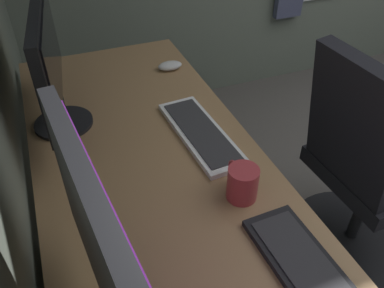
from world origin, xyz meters
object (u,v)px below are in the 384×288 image
monitor_primary (107,263)px  keyboard_spare (201,133)px  keyboard_main (314,280)px  monitor_secondary (49,61)px  mouse_main (170,66)px  coffee_mug (242,183)px  office_chair (362,176)px

monitor_primary → keyboard_spare: 0.74m
monitor_primary → keyboard_main: monitor_primary is taller
keyboard_main → monitor_primary: bearing=85.0°
monitor_secondary → mouse_main: (0.24, -0.47, -0.22)m
mouse_main → keyboard_spare: bearing=173.2°
monitor_primary → monitor_secondary: (0.80, 0.01, -0.02)m
monitor_secondary → keyboard_main: size_ratio=1.35×
monitor_secondary → coffee_mug: 0.70m
monitor_secondary → keyboard_spare: monitor_secondary is taller
office_chair → monitor_secondary: bearing=69.4°
monitor_primary → office_chair: (0.41, -1.04, -0.53)m
keyboard_main → mouse_main: (1.08, -0.03, 0.01)m
monitor_primary → keyboard_spare: size_ratio=1.25×
monitor_primary → monitor_secondary: 0.80m
coffee_mug → office_chair: 0.73m
monitor_primary → keyboard_main: bearing=-95.0°
coffee_mug → keyboard_main: bearing=-174.4°
monitor_secondary → keyboard_main: monitor_secondary is taller
mouse_main → keyboard_main: bearing=178.4°
monitor_primary → monitor_secondary: bearing=0.8°
monitor_secondary → office_chair: bearing=-110.6°
keyboard_spare → mouse_main: mouse_main is taller
coffee_mug → mouse_main: bearing=-4.4°
coffee_mug → monitor_primary: bearing=123.5°
keyboard_main → mouse_main: mouse_main is taller
keyboard_main → keyboard_spare: bearing=2.6°
keyboard_main → coffee_mug: bearing=5.6°
coffee_mug → office_chair: size_ratio=0.13×
keyboard_spare → monitor_primary: bearing=144.4°
monitor_primary → coffee_mug: 0.53m
keyboard_main → coffee_mug: 0.31m
monitor_secondary → keyboard_spare: (-0.24, -0.42, -0.23)m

